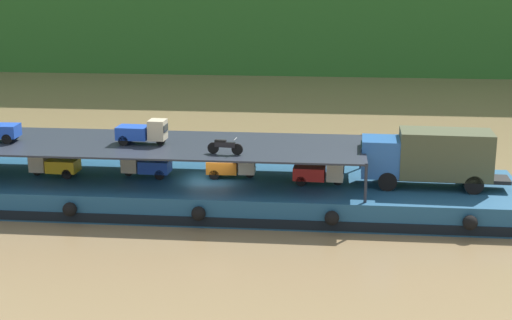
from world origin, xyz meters
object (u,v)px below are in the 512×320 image
(covered_lorry, at_px, (430,156))
(motorcycle_upper_port, at_px, (225,146))
(mini_truck_lower_bow, at_px, (320,172))
(mini_truck_upper_mid, at_px, (143,132))
(cargo_barge, at_px, (211,193))
(mini_truck_lower_aft, at_px, (54,164))
(mini_truck_lower_fore, at_px, (232,165))
(mini_truck_lower_mid, at_px, (145,165))

(covered_lorry, bearing_deg, motorcycle_upper_port, -170.38)
(mini_truck_lower_bow, bearing_deg, mini_truck_upper_mid, 179.34)
(cargo_barge, bearing_deg, covered_lorry, -0.73)
(motorcycle_upper_port, bearing_deg, mini_truck_lower_bow, 19.16)
(covered_lorry, distance_m, mini_truck_lower_bow, 5.93)
(mini_truck_lower_aft, bearing_deg, motorcycle_upper_port, -10.56)
(mini_truck_lower_aft, bearing_deg, mini_truck_lower_fore, 4.13)
(cargo_barge, bearing_deg, mini_truck_lower_fore, 28.84)
(mini_truck_lower_aft, distance_m, mini_truck_lower_bow, 15.00)
(mini_truck_lower_bow, bearing_deg, cargo_barge, 177.52)
(covered_lorry, bearing_deg, cargo_barge, 179.27)
(mini_truck_lower_aft, xyz_separation_m, motorcycle_upper_port, (10.06, -1.87, 1.74))
(mini_truck_lower_fore, distance_m, motorcycle_upper_port, 3.13)
(mini_truck_lower_mid, relative_size, mini_truck_upper_mid, 1.00)
(covered_lorry, distance_m, motorcycle_upper_port, 10.96)
(mini_truck_lower_fore, xyz_separation_m, mini_truck_upper_mid, (-4.84, -0.77, 2.00))
(mini_truck_lower_aft, xyz_separation_m, mini_truck_upper_mid, (5.24, -0.04, 2.00))
(mini_truck_lower_mid, bearing_deg, mini_truck_upper_mid, -83.10)
(cargo_barge, xyz_separation_m, mini_truck_lower_fore, (1.13, 0.62, 1.44))
(cargo_barge, distance_m, motorcycle_upper_port, 3.91)
(cargo_barge, bearing_deg, mini_truck_lower_mid, 175.55)
(cargo_barge, relative_size, mini_truck_lower_aft, 12.18)
(mini_truck_lower_fore, relative_size, mini_truck_lower_bow, 0.99)
(covered_lorry, bearing_deg, mini_truck_lower_mid, 178.38)
(cargo_barge, xyz_separation_m, mini_truck_lower_bow, (6.04, -0.26, 1.44))
(covered_lorry, xyz_separation_m, mini_truck_upper_mid, (-15.60, 0.00, 1.00))
(mini_truck_upper_mid, bearing_deg, mini_truck_lower_aft, 179.51)
(mini_truck_lower_aft, distance_m, motorcycle_upper_port, 10.38)
(mini_truck_lower_aft, xyz_separation_m, mini_truck_lower_bow, (15.00, -0.16, 0.00))
(cargo_barge, xyz_separation_m, mini_truck_lower_mid, (-3.77, 0.29, 1.44))
(cargo_barge, relative_size, mini_truck_lower_bow, 12.06)
(mini_truck_lower_mid, distance_m, mini_truck_lower_fore, 4.91)
(mini_truck_lower_aft, distance_m, mini_truck_upper_mid, 5.61)
(mini_truck_lower_bow, distance_m, motorcycle_upper_port, 5.52)
(cargo_barge, height_order, mini_truck_lower_fore, mini_truck_lower_fore)
(mini_truck_lower_aft, relative_size, mini_truck_upper_mid, 0.99)
(mini_truck_lower_aft, height_order, motorcycle_upper_port, motorcycle_upper_port)
(mini_truck_lower_fore, height_order, mini_truck_lower_bow, same)
(cargo_barge, height_order, mini_truck_lower_mid, mini_truck_lower_mid)
(motorcycle_upper_port, bearing_deg, cargo_barge, 119.02)
(mini_truck_lower_fore, height_order, motorcycle_upper_port, motorcycle_upper_port)
(mini_truck_lower_bow, bearing_deg, mini_truck_lower_aft, 179.40)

